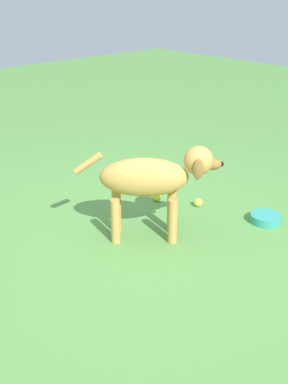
# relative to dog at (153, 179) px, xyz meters

# --- Properties ---
(ground) EXTENTS (14.00, 14.00, 0.00)m
(ground) POSITION_rel_dog_xyz_m (-0.14, 0.26, -0.43)
(ground) COLOR #548C42
(dog) EXTENTS (0.69, 0.74, 0.65)m
(dog) POSITION_rel_dog_xyz_m (0.00, 0.00, 0.00)
(dog) COLOR #C69347
(dog) RESTS_ON ground
(tennis_ball_0) EXTENTS (0.07, 0.07, 0.07)m
(tennis_ball_0) POSITION_rel_dog_xyz_m (0.38, -0.42, -0.40)
(tennis_ball_0) COLOR yellow
(tennis_ball_0) RESTS_ON ground
(tennis_ball_1) EXTENTS (0.07, 0.07, 0.07)m
(tennis_ball_1) POSITION_rel_dog_xyz_m (0.10, -0.59, -0.40)
(tennis_ball_1) COLOR #D0E441
(tennis_ball_1) RESTS_ON ground
(water_bowl) EXTENTS (0.22, 0.22, 0.06)m
(water_bowl) POSITION_rel_dog_xyz_m (-0.40, -0.75, -0.40)
(water_bowl) COLOR teal
(water_bowl) RESTS_ON ground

